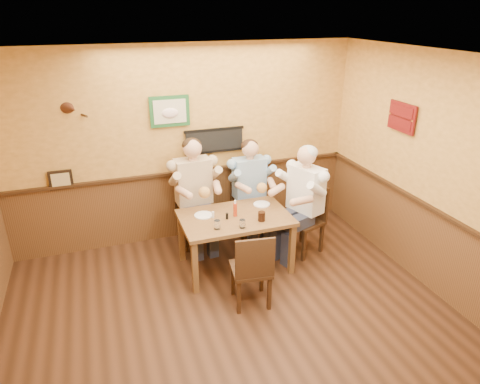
# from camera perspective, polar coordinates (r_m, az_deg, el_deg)

# --- Properties ---
(room) EXTENTS (5.02, 5.03, 2.81)m
(room) POSITION_cam_1_polar(r_m,az_deg,el_deg) (3.98, 1.72, 0.86)
(room) COLOR black
(room) RESTS_ON ground
(dining_table) EXTENTS (1.40, 0.90, 0.75)m
(dining_table) POSITION_cam_1_polar(r_m,az_deg,el_deg) (5.53, -0.66, -4.08)
(dining_table) COLOR brown
(dining_table) RESTS_ON ground
(chair_back_left) EXTENTS (0.50, 0.50, 1.01)m
(chair_back_left) POSITION_cam_1_polar(r_m,az_deg,el_deg) (6.18, -6.07, -2.69)
(chair_back_left) COLOR #392312
(chair_back_left) RESTS_ON ground
(chair_back_right) EXTENTS (0.45, 0.45, 0.94)m
(chair_back_right) POSITION_cam_1_polar(r_m,az_deg,el_deg) (6.42, 1.20, -1.84)
(chair_back_right) COLOR #392312
(chair_back_right) RESTS_ON ground
(chair_right_end) EXTENTS (0.59, 0.59, 0.99)m
(chair_right_end) POSITION_cam_1_polar(r_m,az_deg,el_deg) (6.02, 8.52, -3.71)
(chair_right_end) COLOR #392312
(chair_right_end) RESTS_ON ground
(chair_near_side) EXTENTS (0.49, 0.49, 0.95)m
(chair_near_side) POSITION_cam_1_polar(r_m,az_deg,el_deg) (4.97, 1.45, -10.00)
(chair_near_side) COLOR #392312
(chair_near_side) RESTS_ON ground
(diner_tan_shirt) EXTENTS (0.71, 0.71, 1.44)m
(diner_tan_shirt) POSITION_cam_1_polar(r_m,az_deg,el_deg) (6.09, -6.15, -0.87)
(diner_tan_shirt) COLOR beige
(diner_tan_shirt) RESTS_ON ground
(diner_blue_polo) EXTENTS (0.64, 0.64, 1.35)m
(diner_blue_polo) POSITION_cam_1_polar(r_m,az_deg,el_deg) (6.34, 1.22, -0.19)
(diner_blue_polo) COLOR #88AACD
(diner_blue_polo) RESTS_ON ground
(diner_white_elder) EXTENTS (0.84, 0.84, 1.41)m
(diner_white_elder) POSITION_cam_1_polar(r_m,az_deg,el_deg) (5.93, 8.65, -1.89)
(diner_white_elder) COLOR white
(diner_white_elder) RESTS_ON ground
(water_glass_left) EXTENTS (0.09, 0.09, 0.11)m
(water_glass_left) POSITION_cam_1_polar(r_m,az_deg,el_deg) (5.17, -3.06, -4.37)
(water_glass_left) COLOR white
(water_glass_left) RESTS_ON dining_table
(water_glass_mid) EXTENTS (0.08, 0.08, 0.11)m
(water_glass_mid) POSITION_cam_1_polar(r_m,az_deg,el_deg) (5.19, 0.32, -4.25)
(water_glass_mid) COLOR silver
(water_glass_mid) RESTS_ON dining_table
(cola_tumbler) EXTENTS (0.10, 0.10, 0.12)m
(cola_tumbler) POSITION_cam_1_polar(r_m,az_deg,el_deg) (5.36, 2.90, -3.26)
(cola_tumbler) COLOR black
(cola_tumbler) RESTS_ON dining_table
(hot_sauce_bottle) EXTENTS (0.06, 0.06, 0.20)m
(hot_sauce_bottle) POSITION_cam_1_polar(r_m,az_deg,el_deg) (5.45, -0.65, -2.27)
(hot_sauce_bottle) COLOR #B33213
(hot_sauce_bottle) RESTS_ON dining_table
(salt_shaker) EXTENTS (0.04, 0.04, 0.08)m
(salt_shaker) POSITION_cam_1_polar(r_m,az_deg,el_deg) (5.44, -3.61, -3.04)
(salt_shaker) COLOR silver
(salt_shaker) RESTS_ON dining_table
(pepper_shaker) EXTENTS (0.04, 0.04, 0.08)m
(pepper_shaker) POSITION_cam_1_polar(r_m,az_deg,el_deg) (5.40, -1.74, -3.23)
(pepper_shaker) COLOR black
(pepper_shaker) RESTS_ON dining_table
(plate_far_left) EXTENTS (0.30, 0.30, 0.02)m
(plate_far_left) POSITION_cam_1_polar(r_m,az_deg,el_deg) (5.52, -4.90, -3.10)
(plate_far_left) COLOR white
(plate_far_left) RESTS_ON dining_table
(plate_far_right) EXTENTS (0.29, 0.29, 0.01)m
(plate_far_right) POSITION_cam_1_polar(r_m,az_deg,el_deg) (5.80, 2.90, -1.63)
(plate_far_right) COLOR white
(plate_far_right) RESTS_ON dining_table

